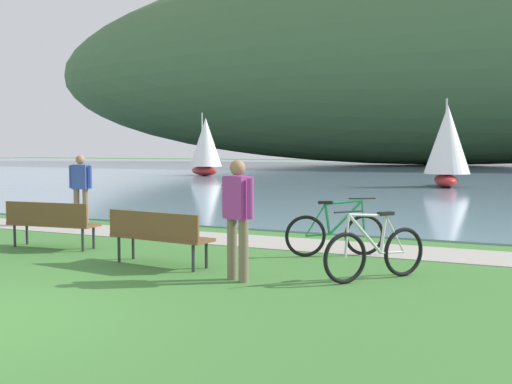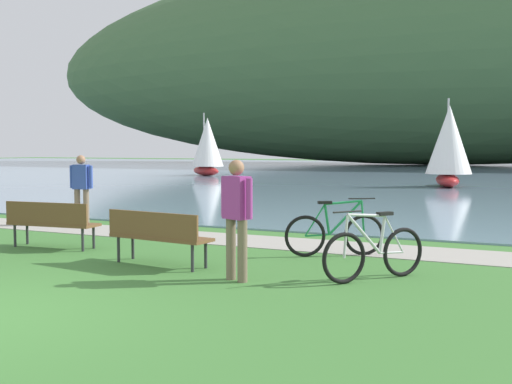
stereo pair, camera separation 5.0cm
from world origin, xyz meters
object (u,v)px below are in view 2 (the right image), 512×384
object	(u,v)px
bicycle_beside_path	(335,233)
person_at_shoreline	(81,185)
person_on_the_grass	(237,212)
sailboat_nearest_to_shore	(207,146)
bicycle_leaning_near_bench	(374,252)
park_bench_near_camera	(51,221)
sailboat_far_off	(449,145)
park_bench_further_along	(157,233)

from	to	relation	value
bicycle_beside_path	person_at_shoreline	xyz separation A→B (m)	(-6.97, 1.55, 0.58)
person_at_shoreline	person_on_the_grass	size ratio (longest dim) A/B	1.00
person_at_shoreline	sailboat_nearest_to_shore	xyz separation A→B (m)	(-10.44, 24.52, 1.10)
bicycle_leaning_near_bench	bicycle_beside_path	xyz separation A→B (m)	(-1.09, 1.61, 0.00)
park_bench_near_camera	person_at_shoreline	world-z (taller)	person_at_shoreline
person_on_the_grass	sailboat_nearest_to_shore	size ratio (longest dim) A/B	0.40
person_on_the_grass	sailboat_far_off	xyz separation A→B (m)	(-0.06, 22.60, 1.08)
person_at_shoreline	sailboat_nearest_to_shore	distance (m)	26.67
bicycle_leaning_near_bench	bicycle_beside_path	world-z (taller)	same
sailboat_nearest_to_shore	sailboat_far_off	size ratio (longest dim) A/B	1.01
park_bench_further_along	person_at_shoreline	bearing A→B (deg)	142.51
park_bench_further_along	bicycle_beside_path	world-z (taller)	bicycle_beside_path
bicycle_beside_path	person_at_shoreline	bearing A→B (deg)	167.47
bicycle_leaning_near_bench	sailboat_far_off	distance (m)	21.87
person_at_shoreline	park_bench_near_camera	bearing A→B (deg)	-57.78
park_bench_near_camera	park_bench_further_along	bearing A→B (deg)	-11.72
person_at_shoreline	sailboat_far_off	size ratio (longest dim) A/B	0.40
park_bench_near_camera	person_on_the_grass	xyz separation A→B (m)	(4.42, -1.01, 0.46)
park_bench_near_camera	sailboat_far_off	distance (m)	22.07
park_bench_further_along	sailboat_far_off	bearing A→B (deg)	85.94
person_on_the_grass	bicycle_leaning_near_bench	bearing A→B (deg)	26.37
sailboat_far_off	sailboat_nearest_to_shore	bearing A→B (deg)	160.37
bicycle_leaning_near_bench	sailboat_far_off	bearing A→B (deg)	94.75
sailboat_nearest_to_shore	park_bench_further_along	bearing A→B (deg)	-61.73
park_bench_further_along	person_at_shoreline	distance (m)	5.92
bicycle_beside_path	bicycle_leaning_near_bench	bearing A→B (deg)	-56.01
bicycle_leaning_near_bench	person_at_shoreline	bearing A→B (deg)	158.58
park_bench_near_camera	bicycle_beside_path	distance (m)	5.28
sailboat_nearest_to_shore	sailboat_far_off	bearing A→B (deg)	-19.63
park_bench_near_camera	person_on_the_grass	size ratio (longest dim) A/B	1.07
bicycle_leaning_near_bench	sailboat_far_off	xyz separation A→B (m)	(-1.81, 21.73, 1.66)
park_bench_further_along	bicycle_beside_path	xyz separation A→B (m)	(2.29, 2.04, -0.12)
park_bench_further_along	sailboat_nearest_to_shore	size ratio (longest dim) A/B	0.43
person_on_the_grass	sailboat_far_off	distance (m)	22.62
park_bench_near_camera	person_on_the_grass	world-z (taller)	person_on_the_grass
park_bench_near_camera	person_at_shoreline	xyz separation A→B (m)	(-1.90, 3.02, 0.46)
bicycle_beside_path	sailboat_nearest_to_shore	world-z (taller)	sailboat_nearest_to_shore
park_bench_further_along	bicycle_beside_path	bearing A→B (deg)	41.72
park_bench_near_camera	bicycle_leaning_near_bench	xyz separation A→B (m)	(6.16, -0.15, -0.12)
park_bench_further_along	bicycle_leaning_near_bench	bearing A→B (deg)	7.26
sailboat_nearest_to_shore	sailboat_far_off	world-z (taller)	sailboat_nearest_to_shore
bicycle_beside_path	person_at_shoreline	world-z (taller)	person_at_shoreline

